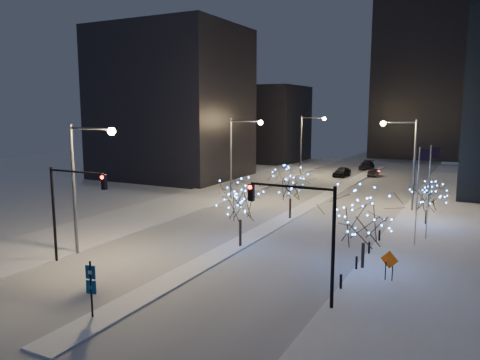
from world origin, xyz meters
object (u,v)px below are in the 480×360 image
Objects in this scene: car_far at (367,165)px; street_lamp_east at (406,152)px; traffic_signal_east at (306,224)px; street_lamp_w_mid at (238,148)px; street_lamp_w_far at (307,137)px; holiday_tree_median_near at (240,201)px; holiday_tree_median_far at (291,185)px; construction_sign at (389,263)px; car_mid at (373,173)px; holiday_tree_plaza_far at (428,196)px; wayfinding_sign at (91,284)px; street_lamp_w_near at (83,172)px; traffic_signal_west at (68,200)px; car_near at (342,172)px; holiday_tree_plaza_near at (364,218)px.

street_lamp_east is at bearing -73.33° from car_far.
traffic_signal_east reaches higher than car_far.
street_lamp_w_mid is 25.00m from street_lamp_w_far.
holiday_tree_median_near reaches higher than holiday_tree_median_far.
car_mid is at bearing 116.44° from construction_sign.
wayfinding_sign is at bearing -114.29° from holiday_tree_plaza_far.
street_lamp_east is at bearing 55.81° from street_lamp_w_near.
traffic_signal_west reaches higher than car_far.
holiday_tree_median_near is at bearing -177.88° from construction_sign.
wayfinding_sign is at bearing -36.97° from traffic_signal_west.
car_mid is at bearing 69.95° from street_lamp_w_mid.
street_lamp_east is at bearing 63.14° from wayfinding_sign.
construction_sign is at bearing 12.57° from street_lamp_w_near.
car_near is (-11.96, 51.80, -3.94)m from traffic_signal_east.
street_lamp_w_near is at bearing -98.68° from car_far.
construction_sign is at bearing -43.21° from street_lamp_w_mid.
street_lamp_w_far is 43.85m from holiday_tree_median_near.
street_lamp_w_far reaches higher than holiday_tree_median_far.
holiday_tree_plaza_near is (10.00, -0.76, -0.15)m from holiday_tree_median_near.
street_lamp_w_near is at bearing -161.51° from holiday_tree_plaza_near.
traffic_signal_east is at bearing 26.10° from wayfinding_sign.
holiday_tree_plaza_near is at bearing 78.25° from traffic_signal_east.
holiday_tree_plaza_far is (12.56, 3.72, -0.75)m from holiday_tree_median_far.
wayfinding_sign is (-0.97, -26.27, -1.62)m from holiday_tree_median_far.
street_lamp_east is at bearing 116.32° from holiday_tree_plaza_far.
holiday_tree_plaza_far is (22.00, -28.01, -3.66)m from street_lamp_w_far.
street_lamp_w_near is 20.69m from holiday_tree_plaza_near.
car_near is 0.90× the size of car_far.
street_lamp_w_far reaches higher than holiday_tree_plaza_far.
wayfinding_sign is at bearing -91.06° from car_far.
street_lamp_w_far is 15.63m from car_far.
holiday_tree_median_near is at bearing -90.00° from holiday_tree_median_far.
holiday_tree_median_near reaches higher than car_far.
street_lamp_east is 29.08m from traffic_signal_east.
car_far is at bearing 80.32° from wayfinding_sign.
street_lamp_w_mid is at bearing -90.00° from street_lamp_w_far.
holiday_tree_plaza_near reaches higher than car_near.
traffic_signal_east is 3.52× the size of construction_sign.
car_near is (5.92, 0.79, -5.68)m from street_lamp_w_far.
street_lamp_w_mid is at bearing 136.41° from holiday_tree_plaza_near.
street_lamp_w_far is (0.00, 50.00, 0.00)m from street_lamp_w_near.
car_far is 44.37m from holiday_tree_median_far.
street_lamp_w_far reaches higher than construction_sign.
street_lamp_w_near is 31.31m from holiday_tree_plaza_far.
traffic_signal_west is (-18.52, -30.00, -1.69)m from street_lamp_east.
street_lamp_w_near is 12.20m from holiday_tree_median_near.
street_lamp_east is (19.02, -22.00, -0.05)m from street_lamp_w_far.
holiday_tree_plaza_near is at bearing 24.18° from traffic_signal_west.
traffic_signal_west is (0.50, -2.00, -1.74)m from street_lamp_w_near.
holiday_tree_plaza_far is (22.00, 21.99, -3.66)m from street_lamp_w_near.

